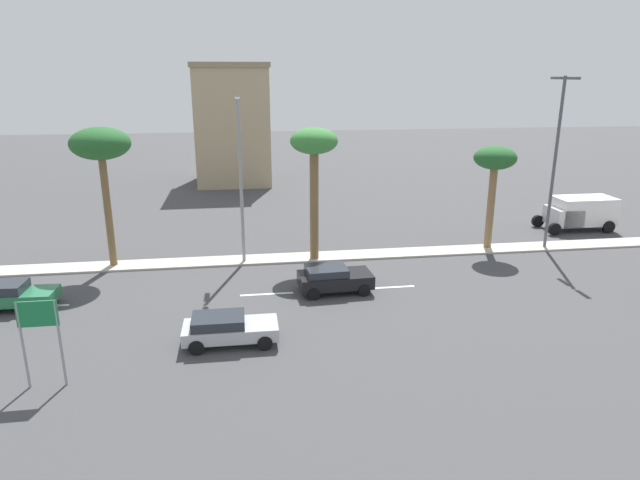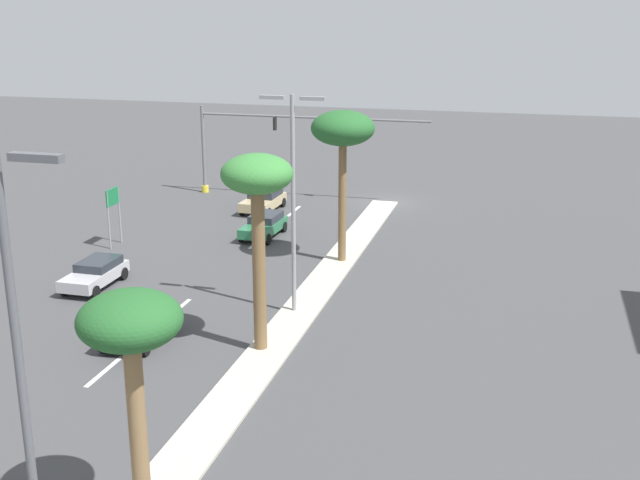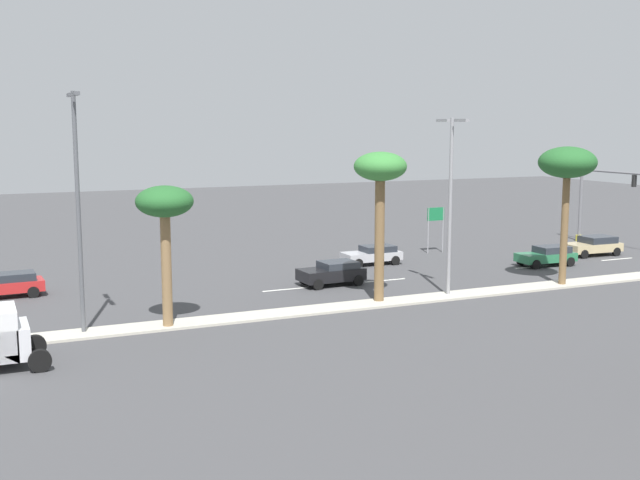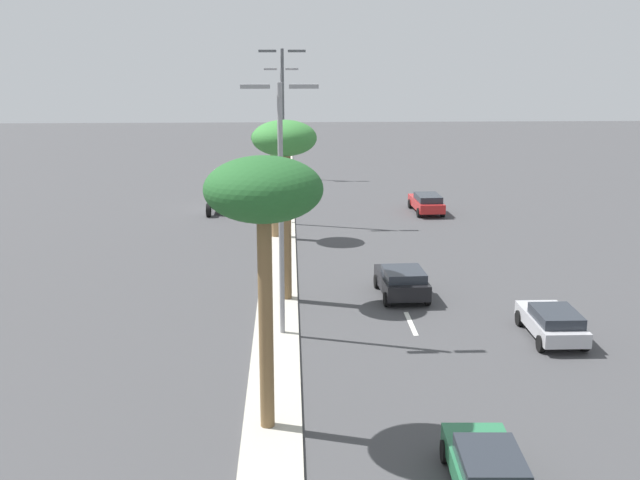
{
  "view_description": "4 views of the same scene",
  "coord_description": "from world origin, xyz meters",
  "px_view_note": "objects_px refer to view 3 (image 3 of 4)",
  "views": [
    {
      "loc": [
        32.76,
        21.79,
        11.18
      ],
      "look_at": [
        3.92,
        25.96,
        2.36
      ],
      "focal_mm": 30.99,
      "sensor_mm": 36.0,
      "label": 1
    },
    {
      "loc": [
        -9.73,
        54.68,
        13.72
      ],
      "look_at": [
        -0.9,
        21.47,
        3.48
      ],
      "focal_mm": 44.98,
      "sensor_mm": 36.0,
      "label": 2
    },
    {
      "loc": [
        -36.38,
        45.96,
        9.6
      ],
      "look_at": [
        1.35,
        29.18,
        3.49
      ],
      "focal_mm": 44.09,
      "sensor_mm": 36.0,
      "label": 3
    },
    {
      "loc": [
        0.59,
        -7.43,
        11.32
      ],
      "look_at": [
        1.92,
        25.96,
        2.85
      ],
      "focal_mm": 43.55,
      "sensor_mm": 36.0,
      "label": 4
    }
  ],
  "objects_px": {
    "directional_road_sign": "(436,220)",
    "street_lamp_near": "(78,195)",
    "sedan_green_rear": "(547,255)",
    "palm_tree_left": "(380,176)",
    "sedan_red_front": "(5,284)",
    "street_lamp_center": "(450,192)",
    "sedan_tan_far": "(593,245)",
    "sedan_silver_left": "(373,254)",
    "traffic_signal_gantry": "(621,195)",
    "sedan_black_right": "(333,272)",
    "palm_tree_trailing": "(165,209)",
    "palm_tree_front": "(567,166)"
  },
  "relations": [
    {
      "from": "directional_road_sign",
      "to": "street_lamp_near",
      "type": "relative_size",
      "value": 0.31
    },
    {
      "from": "directional_road_sign",
      "to": "sedan_green_rear",
      "type": "height_order",
      "value": "directional_road_sign"
    },
    {
      "from": "palm_tree_left",
      "to": "sedan_red_front",
      "type": "height_order",
      "value": "palm_tree_left"
    },
    {
      "from": "street_lamp_center",
      "to": "sedan_tan_far",
      "type": "distance_m",
      "value": 19.65
    },
    {
      "from": "palm_tree_left",
      "to": "sedan_silver_left",
      "type": "height_order",
      "value": "palm_tree_left"
    },
    {
      "from": "traffic_signal_gantry",
      "to": "sedan_black_right",
      "type": "relative_size",
      "value": 4.31
    },
    {
      "from": "directional_road_sign",
      "to": "sedan_red_front",
      "type": "bearing_deg",
      "value": 96.35
    },
    {
      "from": "street_lamp_center",
      "to": "sedan_tan_far",
      "type": "height_order",
      "value": "street_lamp_center"
    },
    {
      "from": "palm_tree_trailing",
      "to": "street_lamp_near",
      "type": "distance_m",
      "value": 3.91
    },
    {
      "from": "palm_tree_left",
      "to": "street_lamp_center",
      "type": "height_order",
      "value": "street_lamp_center"
    },
    {
      "from": "directional_road_sign",
      "to": "sedan_black_right",
      "type": "distance_m",
      "value": 14.4
    },
    {
      "from": "palm_tree_left",
      "to": "sedan_red_front",
      "type": "xyz_separation_m",
      "value": [
        9.63,
        18.47,
        -6.13
      ]
    },
    {
      "from": "street_lamp_center",
      "to": "sedan_green_rear",
      "type": "relative_size",
      "value": 2.4
    },
    {
      "from": "palm_tree_front",
      "to": "sedan_tan_far",
      "type": "xyz_separation_m",
      "value": [
        7.8,
        -9.67,
        -6.41
      ]
    },
    {
      "from": "street_lamp_near",
      "to": "sedan_red_front",
      "type": "bearing_deg",
      "value": 16.83
    },
    {
      "from": "street_lamp_near",
      "to": "palm_tree_trailing",
      "type": "bearing_deg",
      "value": -97.34
    },
    {
      "from": "directional_road_sign",
      "to": "sedan_red_front",
      "type": "height_order",
      "value": "directional_road_sign"
    },
    {
      "from": "sedan_tan_far",
      "to": "palm_tree_trailing",
      "type": "bearing_deg",
      "value": 103.34
    },
    {
      "from": "palm_tree_trailing",
      "to": "sedan_black_right",
      "type": "xyz_separation_m",
      "value": [
        5.99,
        -11.4,
        -4.94
      ]
    },
    {
      "from": "palm_tree_trailing",
      "to": "sedan_black_right",
      "type": "relative_size",
      "value": 1.69
    },
    {
      "from": "sedan_tan_far",
      "to": "sedan_red_front",
      "type": "xyz_separation_m",
      "value": [
        2.35,
        40.29,
        -0.02
      ]
    },
    {
      "from": "sedan_green_rear",
      "to": "street_lamp_center",
      "type": "bearing_deg",
      "value": 114.99
    },
    {
      "from": "palm_tree_front",
      "to": "sedan_black_right",
      "type": "bearing_deg",
      "value": 64.85
    },
    {
      "from": "palm_tree_front",
      "to": "sedan_tan_far",
      "type": "relative_size",
      "value": 1.91
    },
    {
      "from": "palm_tree_front",
      "to": "sedan_green_rear",
      "type": "height_order",
      "value": "palm_tree_front"
    },
    {
      "from": "sedan_black_right",
      "to": "street_lamp_near",
      "type": "bearing_deg",
      "value": 109.89
    },
    {
      "from": "sedan_red_front",
      "to": "sedan_black_right",
      "type": "bearing_deg",
      "value": -103.32
    },
    {
      "from": "palm_tree_left",
      "to": "sedan_black_right",
      "type": "xyz_separation_m",
      "value": [
        5.33,
        0.3,
        -6.1
      ]
    },
    {
      "from": "palm_tree_left",
      "to": "sedan_black_right",
      "type": "bearing_deg",
      "value": 3.25
    },
    {
      "from": "directional_road_sign",
      "to": "street_lamp_center",
      "type": "height_order",
      "value": "street_lamp_center"
    },
    {
      "from": "sedan_black_right",
      "to": "sedan_red_front",
      "type": "distance_m",
      "value": 18.67
    },
    {
      "from": "traffic_signal_gantry",
      "to": "sedan_red_front",
      "type": "xyz_separation_m",
      "value": [
        0.69,
        44.38,
        -3.43
      ]
    },
    {
      "from": "street_lamp_center",
      "to": "sedan_silver_left",
      "type": "height_order",
      "value": "street_lamp_center"
    },
    {
      "from": "palm_tree_front",
      "to": "sedan_silver_left",
      "type": "distance_m",
      "value": 14.55
    },
    {
      "from": "directional_road_sign",
      "to": "sedan_silver_left",
      "type": "relative_size",
      "value": 0.85
    },
    {
      "from": "sedan_black_right",
      "to": "sedan_tan_far",
      "type": "bearing_deg",
      "value": -84.95
    },
    {
      "from": "palm_tree_trailing",
      "to": "sedan_tan_far",
      "type": "height_order",
      "value": "palm_tree_trailing"
    },
    {
      "from": "sedan_tan_far",
      "to": "sedan_silver_left",
      "type": "height_order",
      "value": "sedan_tan_far"
    },
    {
      "from": "traffic_signal_gantry",
      "to": "sedan_green_rear",
      "type": "xyz_separation_m",
      "value": [
        -3.72,
        10.07,
        -3.44
      ]
    },
    {
      "from": "directional_road_sign",
      "to": "palm_tree_front",
      "type": "bearing_deg",
      "value": -178.41
    },
    {
      "from": "palm_tree_left",
      "to": "street_lamp_near",
      "type": "relative_size",
      "value": 0.74
    },
    {
      "from": "directional_road_sign",
      "to": "sedan_black_right",
      "type": "xyz_separation_m",
      "value": [
        -7.67,
        12.07,
        -1.71
      ]
    },
    {
      "from": "palm_tree_trailing",
      "to": "sedan_red_front",
      "type": "xyz_separation_m",
      "value": [
        10.29,
        6.78,
        -4.97
      ]
    },
    {
      "from": "palm_tree_trailing",
      "to": "sedan_black_right",
      "type": "bearing_deg",
      "value": -62.27
    },
    {
      "from": "traffic_signal_gantry",
      "to": "directional_road_sign",
      "type": "relative_size",
      "value": 4.97
    },
    {
      "from": "directional_road_sign",
      "to": "palm_tree_left",
      "type": "xyz_separation_m",
      "value": [
        -13.0,
        11.77,
        4.39
      ]
    },
    {
      "from": "sedan_green_rear",
      "to": "sedan_red_front",
      "type": "distance_m",
      "value": 34.59
    },
    {
      "from": "sedan_black_right",
      "to": "palm_tree_trailing",
      "type": "bearing_deg",
      "value": 117.73
    },
    {
      "from": "directional_road_sign",
      "to": "palm_tree_front",
      "type": "xyz_separation_m",
      "value": [
        -13.52,
        -0.38,
        4.69
      ]
    },
    {
      "from": "sedan_silver_left",
      "to": "sedan_green_rear",
      "type": "bearing_deg",
      "value": -116.31
    }
  ]
}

